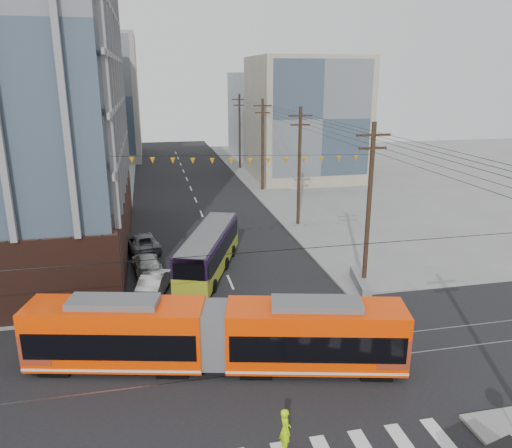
# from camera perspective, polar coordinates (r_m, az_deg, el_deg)

# --- Properties ---
(ground) EXTENTS (160.00, 160.00, 0.00)m
(ground) POSITION_cam_1_polar(r_m,az_deg,el_deg) (22.74, 3.27, -20.50)
(ground) COLOR slate
(bg_bldg_nw_near) EXTENTS (18.00, 16.00, 18.00)m
(bg_bldg_nw_near) POSITION_cam_1_polar(r_m,az_deg,el_deg) (70.57, -22.53, 11.67)
(bg_bldg_nw_near) COLOR #8C99A5
(bg_bldg_nw_near) RESTS_ON ground
(bg_bldg_ne_near) EXTENTS (14.00, 14.00, 16.00)m
(bg_bldg_ne_near) POSITION_cam_1_polar(r_m,az_deg,el_deg) (68.93, 5.62, 11.90)
(bg_bldg_ne_near) COLOR gray
(bg_bldg_ne_near) RESTS_ON ground
(bg_bldg_nw_far) EXTENTS (16.00, 18.00, 20.00)m
(bg_bldg_nw_far) POSITION_cam_1_polar(r_m,az_deg,el_deg) (89.91, -18.56, 13.54)
(bg_bldg_nw_far) COLOR gray
(bg_bldg_nw_far) RESTS_ON ground
(bg_bldg_ne_far) EXTENTS (16.00, 16.00, 14.00)m
(bg_bldg_ne_far) POSITION_cam_1_polar(r_m,az_deg,el_deg) (88.70, 2.84, 12.38)
(bg_bldg_ne_far) COLOR #8C99A5
(bg_bldg_ne_far) RESTS_ON ground
(utility_pole_far) EXTENTS (0.30, 0.30, 11.00)m
(utility_pole_far) POSITION_cam_1_polar(r_m,az_deg,el_deg) (75.08, -1.88, 10.45)
(utility_pole_far) COLOR black
(utility_pole_far) RESTS_ON ground
(streetcar) EXTENTS (18.12, 6.69, 3.48)m
(streetcar) POSITION_cam_1_polar(r_m,az_deg,el_deg) (24.58, -4.66, -12.58)
(streetcar) COLOR #F93800
(streetcar) RESTS_ON ground
(city_bus) EXTENTS (5.95, 10.98, 3.07)m
(city_bus) POSITION_cam_1_polar(r_m,az_deg,el_deg) (36.15, -5.41, -3.08)
(city_bus) COLOR black
(city_bus) RESTS_ON ground
(parked_car_silver) EXTENTS (2.57, 4.48, 1.39)m
(parked_car_silver) POSITION_cam_1_polar(r_m,az_deg,el_deg) (33.61, -11.49, -6.46)
(parked_car_silver) COLOR silver
(parked_car_silver) RESTS_ON ground
(parked_car_white) EXTENTS (2.33, 4.62, 1.29)m
(parked_car_white) POSITION_cam_1_polar(r_m,az_deg,el_deg) (37.10, -12.38, -4.34)
(parked_car_white) COLOR silver
(parked_car_white) RESTS_ON ground
(parked_car_grey) EXTENTS (3.32, 5.48, 1.42)m
(parked_car_grey) POSITION_cam_1_polar(r_m,az_deg,el_deg) (41.51, -12.98, -2.00)
(parked_car_grey) COLOR slate
(parked_car_grey) RESTS_ON ground
(pedestrian) EXTENTS (0.49, 0.70, 1.81)m
(pedestrian) POSITION_cam_1_polar(r_m,az_deg,el_deg) (20.35, 3.36, -22.44)
(pedestrian) COLOR #B8F403
(pedestrian) RESTS_ON ground
(jersey_barrier) EXTENTS (1.77, 4.25, 0.83)m
(jersey_barrier) POSITION_cam_1_polar(r_m,az_deg,el_deg) (34.17, 11.83, -6.60)
(jersey_barrier) COLOR slate
(jersey_barrier) RESTS_ON ground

